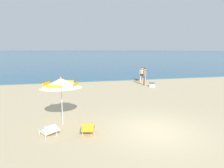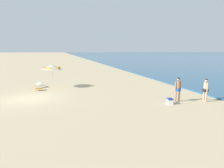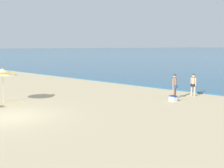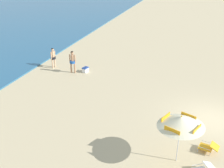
% 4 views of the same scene
% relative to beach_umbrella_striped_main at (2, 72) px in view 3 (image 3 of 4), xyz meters
% --- Properties ---
extents(ground_plane, '(800.00, 800.00, 0.00)m').
position_rel_beach_umbrella_striped_main_xyz_m(ground_plane, '(4.06, -1.63, -2.07)').
color(ground_plane, tan).
extents(beach_umbrella_striped_main, '(2.42, 2.44, 2.36)m').
position_rel_beach_umbrella_striped_main_xyz_m(beach_umbrella_striped_main, '(0.00, 0.00, 0.00)').
color(beach_umbrella_striped_main, silver).
rests_on(beach_umbrella_striped_main, ground).
extents(person_standing_near_shore, '(0.49, 0.41, 1.68)m').
position_rel_beach_umbrella_striped_main_xyz_m(person_standing_near_shore, '(8.46, 10.89, -1.10)').
color(person_standing_near_shore, '#D8A87F').
rests_on(person_standing_near_shore, ground).
extents(person_standing_beside, '(0.44, 0.53, 1.79)m').
position_rel_beach_umbrella_striped_main_xyz_m(person_standing_beside, '(7.96, 8.90, -1.04)').
color(person_standing_beside, tan).
rests_on(person_standing_beside, ground).
extents(cooler_box, '(0.56, 0.45, 0.43)m').
position_rel_beach_umbrella_striped_main_xyz_m(cooler_box, '(8.37, 8.02, -1.87)').
color(cooler_box, white).
rests_on(cooler_box, ground).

